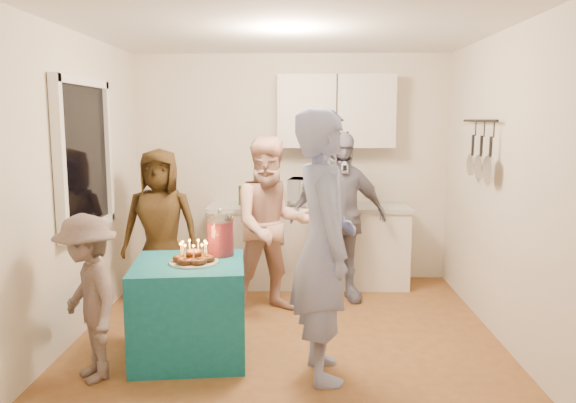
{
  "coord_description": "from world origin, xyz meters",
  "views": [
    {
      "loc": [
        0.12,
        -4.5,
        1.86
      ],
      "look_at": [
        0.0,
        0.35,
        1.15
      ],
      "focal_mm": 35.0,
      "sensor_mm": 36.0,
      "label": 1
    }
  ],
  "objects_px": {
    "woman_back_left": "(161,227)",
    "woman_back_center": "(272,226)",
    "microwave": "(314,192)",
    "woman_back_right": "(339,217)",
    "man_birthday": "(324,245)",
    "party_table": "(190,309)",
    "child_near_left": "(88,298)",
    "counter": "(309,247)",
    "punch_jar": "(220,235)"
  },
  "relations": [
    {
      "from": "woman_back_left",
      "to": "woman_back_center",
      "type": "distance_m",
      "value": 1.16
    },
    {
      "from": "microwave",
      "to": "woman_back_right",
      "type": "bearing_deg",
      "value": -56.66
    },
    {
      "from": "man_birthday",
      "to": "woman_back_right",
      "type": "relative_size",
      "value": 1.12
    },
    {
      "from": "party_table",
      "to": "child_near_left",
      "type": "bearing_deg",
      "value": -146.82
    },
    {
      "from": "counter",
      "to": "party_table",
      "type": "xyz_separation_m",
      "value": [
        -0.96,
        -1.97,
        -0.05
      ]
    },
    {
      "from": "punch_jar",
      "to": "child_near_left",
      "type": "relative_size",
      "value": 0.28
    },
    {
      "from": "counter",
      "to": "man_birthday",
      "type": "xyz_separation_m",
      "value": [
        0.08,
        -2.29,
        0.54
      ]
    },
    {
      "from": "punch_jar",
      "to": "woman_back_center",
      "type": "relative_size",
      "value": 0.2
    },
    {
      "from": "party_table",
      "to": "woman_back_left",
      "type": "distance_m",
      "value": 1.46
    },
    {
      "from": "woman_back_left",
      "to": "punch_jar",
      "type": "bearing_deg",
      "value": -55.5
    },
    {
      "from": "woman_back_left",
      "to": "woman_back_center",
      "type": "height_order",
      "value": "woman_back_center"
    },
    {
      "from": "microwave",
      "to": "woman_back_right",
      "type": "distance_m",
      "value": 0.63
    },
    {
      "from": "man_birthday",
      "to": "woman_back_center",
      "type": "height_order",
      "value": "man_birthday"
    },
    {
      "from": "child_near_left",
      "to": "party_table",
      "type": "bearing_deg",
      "value": 85.68
    },
    {
      "from": "punch_jar",
      "to": "microwave",
      "type": "bearing_deg",
      "value": 65.3
    },
    {
      "from": "punch_jar",
      "to": "woman_back_left",
      "type": "relative_size",
      "value": 0.22
    },
    {
      "from": "counter",
      "to": "woman_back_center",
      "type": "height_order",
      "value": "woman_back_center"
    },
    {
      "from": "party_table",
      "to": "man_birthday",
      "type": "distance_m",
      "value": 1.24
    },
    {
      "from": "party_table",
      "to": "woman_back_right",
      "type": "relative_size",
      "value": 0.49
    },
    {
      "from": "party_table",
      "to": "punch_jar",
      "type": "relative_size",
      "value": 2.5
    },
    {
      "from": "microwave",
      "to": "party_table",
      "type": "xyz_separation_m",
      "value": [
        -1.02,
        -1.97,
        -0.68
      ]
    },
    {
      "from": "punch_jar",
      "to": "woman_back_left",
      "type": "height_order",
      "value": "woman_back_left"
    },
    {
      "from": "child_near_left",
      "to": "woman_back_center",
      "type": "bearing_deg",
      "value": 102.42
    },
    {
      "from": "microwave",
      "to": "punch_jar",
      "type": "distance_m",
      "value": 1.92
    },
    {
      "from": "woman_back_left",
      "to": "man_birthday",
      "type": "bearing_deg",
      "value": -46.76
    },
    {
      "from": "woman_back_center",
      "to": "woman_back_right",
      "type": "height_order",
      "value": "woman_back_right"
    },
    {
      "from": "punch_jar",
      "to": "woman_back_left",
      "type": "bearing_deg",
      "value": 125.75
    },
    {
      "from": "woman_back_left",
      "to": "woman_back_right",
      "type": "height_order",
      "value": "woman_back_right"
    },
    {
      "from": "microwave",
      "to": "woman_back_center",
      "type": "bearing_deg",
      "value": -105.09
    },
    {
      "from": "counter",
      "to": "woman_back_right",
      "type": "distance_m",
      "value": 0.77
    },
    {
      "from": "party_table",
      "to": "woman_back_right",
      "type": "distance_m",
      "value": 1.96
    },
    {
      "from": "microwave",
      "to": "woman_back_center",
      "type": "relative_size",
      "value": 0.32
    },
    {
      "from": "party_table",
      "to": "child_near_left",
      "type": "xyz_separation_m",
      "value": [
        -0.64,
        -0.42,
        0.22
      ]
    },
    {
      "from": "party_table",
      "to": "punch_jar",
      "type": "bearing_deg",
      "value": 47.29
    },
    {
      "from": "party_table",
      "to": "punch_jar",
      "type": "distance_m",
      "value": 0.64
    },
    {
      "from": "woman_back_center",
      "to": "counter",
      "type": "bearing_deg",
      "value": 52.12
    },
    {
      "from": "punch_jar",
      "to": "woman_back_right",
      "type": "distance_m",
      "value": 1.58
    },
    {
      "from": "woman_back_left",
      "to": "child_near_left",
      "type": "height_order",
      "value": "woman_back_left"
    },
    {
      "from": "microwave",
      "to": "man_birthday",
      "type": "xyz_separation_m",
      "value": [
        0.02,
        -2.29,
        -0.09
      ]
    },
    {
      "from": "party_table",
      "to": "woman_back_center",
      "type": "bearing_deg",
      "value": 60.43
    },
    {
      "from": "man_birthday",
      "to": "woman_back_center",
      "type": "xyz_separation_m",
      "value": [
        -0.44,
        1.37,
        -0.12
      ]
    },
    {
      "from": "man_birthday",
      "to": "woman_back_center",
      "type": "distance_m",
      "value": 1.44
    },
    {
      "from": "party_table",
      "to": "woman_back_left",
      "type": "height_order",
      "value": "woman_back_left"
    },
    {
      "from": "counter",
      "to": "woman_back_left",
      "type": "bearing_deg",
      "value": -155.51
    },
    {
      "from": "punch_jar",
      "to": "woman_back_center",
      "type": "distance_m",
      "value": 0.9
    },
    {
      "from": "counter",
      "to": "woman_back_center",
      "type": "relative_size",
      "value": 1.29
    },
    {
      "from": "counter",
      "to": "party_table",
      "type": "height_order",
      "value": "counter"
    },
    {
      "from": "party_table",
      "to": "punch_jar",
      "type": "xyz_separation_m",
      "value": [
        0.22,
        0.24,
        0.55
      ]
    },
    {
      "from": "woman_back_right",
      "to": "microwave",
      "type": "bearing_deg",
      "value": 99.22
    },
    {
      "from": "party_table",
      "to": "man_birthday",
      "type": "xyz_separation_m",
      "value": [
        1.04,
        -0.32,
        0.59
      ]
    }
  ]
}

